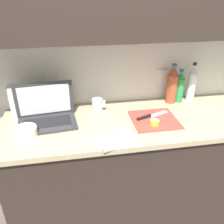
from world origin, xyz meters
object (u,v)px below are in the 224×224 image
Objects in this scene: laptop at (46,114)px; paper_towel_roll at (18,101)px; knife at (147,116)px; cutting_board at (154,120)px; bottle_water_clear at (172,85)px; bottle_oil_tall at (180,87)px; measuring_cup at (97,105)px; bottle_green_soda at (192,84)px; bowl_white at (26,132)px; lemon_half_cut at (155,122)px.

laptop is 0.23m from paper_towel_roll.
cutting_board is at bearing -59.15° from knife.
paper_towel_roll is at bearing -178.21° from bottle_water_clear.
bottle_oil_tall reaches higher than cutting_board.
knife is 0.37m from measuring_cup.
measuring_cup is 0.44× the size of paper_towel_roll.
bottle_green_soda is 1.29m from paper_towel_roll.
bottle_oil_tall reaches higher than paper_towel_roll.
knife is 2.60× the size of measuring_cup.
bottle_water_clear is 1.10m from bowl_white.
laptop is 0.20m from bowl_white.
laptop is at bearing -170.73° from bottle_water_clear.
bottle_green_soda is 3.15× the size of measuring_cup.
bottle_green_soda is 0.16m from bottle_water_clear.
cutting_board is (0.72, -0.11, -0.06)m from laptop.
bottle_oil_tall is at bearing 4.78° from measuring_cup.
knife is 0.79m from bowl_white.
lemon_half_cut is 0.53m from bottle_green_soda.
bottle_green_soda is at bearing -0.00° from bottle_oil_tall.
measuring_cup is at bearing -175.84° from bottle_green_soda.
measuring_cup is at bearing 29.92° from bowl_white.
bottle_oil_tall is 1.98× the size of bowl_white.
laptop is 1.31× the size of cutting_board.
lemon_half_cut is at bearing -108.36° from cutting_board.
cutting_board is 1.20× the size of knife.
lemon_half_cut is (0.70, -0.17, -0.04)m from laptop.
bottle_oil_tall is at bearing 180.00° from bottle_green_soda.
cutting_board is 5.02× the size of lemon_half_cut.
lemon_half_cut is at bearing -140.92° from bottle_green_soda.
bottle_water_clear reaches higher than knife.
laptop is 4.09× the size of measuring_cup.
bottle_water_clear is at bearing 53.51° from lemon_half_cut.
laptop is at bearing 152.72° from knife.
lemon_half_cut is 0.20× the size of bottle_water_clear.
bottle_oil_tall is 0.65m from measuring_cup.
lemon_half_cut is 0.42m from bottle_water_clear.
knife is at bearing -12.66° from paper_towel_roll.
bowl_white is at bearing -128.90° from laptop.
bottle_water_clear is at bearing 49.86° from cutting_board.
bottle_oil_tall reaches higher than measuring_cup.
cutting_board is at bearing -130.14° from bottle_water_clear.
laptop is at bearing -171.32° from bottle_oil_tall.
cutting_board is 2.32× the size of bowl_white.
paper_towel_roll reaches higher than knife.
bottle_green_soda is 1.18× the size of bottle_oil_tall.
knife is at bearing 100.19° from lemon_half_cut.
measuring_cup is (-0.75, -0.05, -0.09)m from bottle_green_soda.
cutting_board is 0.05m from knife.
paper_towel_roll is (-0.08, 0.29, 0.08)m from bowl_white.
bowl_white is (-1.11, -0.32, -0.09)m from bottle_oil_tall.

